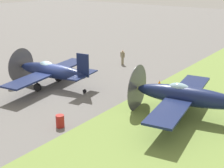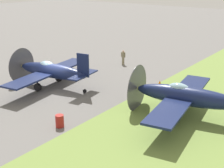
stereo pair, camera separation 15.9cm
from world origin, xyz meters
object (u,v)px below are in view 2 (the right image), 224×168
object	(u,v)px
airplane_lead	(51,71)
fuel_drum	(60,121)
ground_crew_chief	(123,57)
airplane_wingman	(185,96)
runway_marker_cone	(160,83)

from	to	relation	value
airplane_lead	fuel_drum	size ratio (longest dim) A/B	12.00
ground_crew_chief	airplane_wingman	bearing A→B (deg)	-35.12
airplane_wingman	ground_crew_chief	world-z (taller)	airplane_wingman
airplane_lead	ground_crew_chief	bearing A→B (deg)	-13.18
airplane_lead	runway_marker_cone	distance (m)	10.53
airplane_wingman	fuel_drum	distance (m)	9.40
ground_crew_chief	runway_marker_cone	bearing A→B (deg)	-26.60
airplane_wingman	runway_marker_cone	size ratio (longest dim) A/B	26.05
airplane_lead	fuel_drum	xyz separation A→B (m)	(-5.78, -6.81, -1.15)
fuel_drum	runway_marker_cone	world-z (taller)	fuel_drum
airplane_wingman	fuel_drum	size ratio (longest dim) A/B	12.73
airplane_wingman	fuel_drum	xyz separation A→B (m)	(-6.80, 6.36, -1.25)
airplane_lead	runway_marker_cone	bearing A→B (deg)	-58.94
airplane_wingman	fuel_drum	world-z (taller)	airplane_wingman
ground_crew_chief	fuel_drum	distance (m)	17.52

